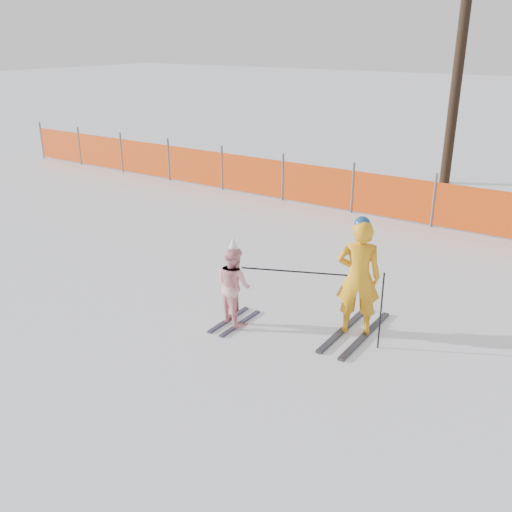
# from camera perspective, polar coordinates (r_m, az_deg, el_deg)

# --- Properties ---
(ground) EXTENTS (120.00, 120.00, 0.00)m
(ground) POSITION_cam_1_polar(r_m,az_deg,el_deg) (8.68, -1.86, -7.16)
(ground) COLOR white
(ground) RESTS_ON ground
(adult) EXTENTS (0.74, 1.64, 1.81)m
(adult) POSITION_cam_1_polar(r_m,az_deg,el_deg) (8.26, 10.21, -2.12)
(adult) COLOR black
(adult) RESTS_ON ground
(child) EXTENTS (0.71, 0.98, 1.40)m
(child) POSITION_cam_1_polar(r_m,az_deg,el_deg) (8.55, -2.24, -2.85)
(child) COLOR black
(child) RESTS_ON ground
(ski_poles) EXTENTS (2.03, 0.64, 1.15)m
(ski_poles) POSITION_cam_1_polar(r_m,az_deg,el_deg) (8.17, 7.42, -3.17)
(ski_poles) COLOR black
(ski_poles) RESTS_ON ground
(safety_fence) EXTENTS (17.88, 0.06, 1.25)m
(safety_fence) POSITION_cam_1_polar(r_m,az_deg,el_deg) (15.75, -0.92, 8.19)
(safety_fence) COLOR #595960
(safety_fence) RESTS_ON ground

